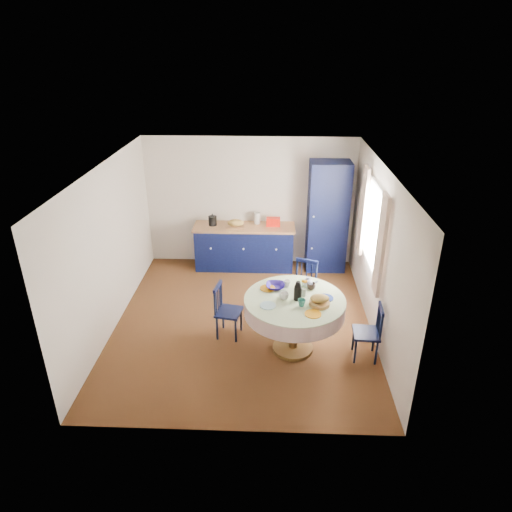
{
  "coord_description": "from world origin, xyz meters",
  "views": [
    {
      "loc": [
        0.45,
        -6.12,
        4.09
      ],
      "look_at": [
        0.2,
        0.2,
        1.07
      ],
      "focal_mm": 32.0,
      "sensor_mm": 36.0,
      "label": 1
    }
  ],
  "objects_px": {
    "mug_d": "(287,283)",
    "chair_far": "(303,287)",
    "chair_left": "(227,310)",
    "cobalt_bowl": "(275,286)",
    "mug_c": "(311,286)",
    "dining_table": "(295,307)",
    "mug_b": "(302,303)",
    "chair_right": "(369,332)",
    "pantry_cabinet": "(327,217)",
    "mug_a": "(284,296)",
    "kitchen_counter": "(244,246)"
  },
  "relations": [
    {
      "from": "mug_a",
      "to": "mug_c",
      "type": "bearing_deg",
      "value": 36.63
    },
    {
      "from": "chair_left",
      "to": "chair_right",
      "type": "xyz_separation_m",
      "value": [
        2.03,
        -0.47,
        -0.01
      ]
    },
    {
      "from": "chair_right",
      "to": "mug_a",
      "type": "relative_size",
      "value": 6.62
    },
    {
      "from": "pantry_cabinet",
      "to": "mug_d",
      "type": "xyz_separation_m",
      "value": [
        -0.81,
        -2.34,
        -0.16
      ]
    },
    {
      "from": "mug_b",
      "to": "mug_c",
      "type": "bearing_deg",
      "value": 70.96
    },
    {
      "from": "mug_b",
      "to": "mug_c",
      "type": "relative_size",
      "value": 0.86
    },
    {
      "from": "chair_far",
      "to": "mug_c",
      "type": "relative_size",
      "value": 7.25
    },
    {
      "from": "pantry_cabinet",
      "to": "mug_c",
      "type": "distance_m",
      "value": 2.46
    },
    {
      "from": "chair_far",
      "to": "mug_c",
      "type": "height_order",
      "value": "mug_c"
    },
    {
      "from": "mug_c",
      "to": "cobalt_bowl",
      "type": "height_order",
      "value": "mug_c"
    },
    {
      "from": "dining_table",
      "to": "cobalt_bowl",
      "type": "relative_size",
      "value": 5.18
    },
    {
      "from": "dining_table",
      "to": "chair_right",
      "type": "height_order",
      "value": "dining_table"
    },
    {
      "from": "pantry_cabinet",
      "to": "mug_b",
      "type": "xyz_separation_m",
      "value": [
        -0.62,
        -2.87,
        -0.16
      ]
    },
    {
      "from": "chair_far",
      "to": "chair_right",
      "type": "height_order",
      "value": "chair_far"
    },
    {
      "from": "kitchen_counter",
      "to": "mug_a",
      "type": "height_order",
      "value": "kitchen_counter"
    },
    {
      "from": "chair_right",
      "to": "mug_a",
      "type": "xyz_separation_m",
      "value": [
        -1.18,
        0.12,
        0.48
      ]
    },
    {
      "from": "dining_table",
      "to": "cobalt_bowl",
      "type": "bearing_deg",
      "value": 133.84
    },
    {
      "from": "kitchen_counter",
      "to": "mug_c",
      "type": "bearing_deg",
      "value": -65.02
    },
    {
      "from": "pantry_cabinet",
      "to": "mug_b",
      "type": "height_order",
      "value": "pantry_cabinet"
    },
    {
      "from": "pantry_cabinet",
      "to": "cobalt_bowl",
      "type": "height_order",
      "value": "pantry_cabinet"
    },
    {
      "from": "dining_table",
      "to": "mug_d",
      "type": "xyz_separation_m",
      "value": [
        -0.11,
        0.35,
        0.18
      ]
    },
    {
      "from": "kitchen_counter",
      "to": "dining_table",
      "type": "distance_m",
      "value": 2.8
    },
    {
      "from": "chair_far",
      "to": "mug_d",
      "type": "bearing_deg",
      "value": -92.85
    },
    {
      "from": "dining_table",
      "to": "mug_c",
      "type": "relative_size",
      "value": 11.29
    },
    {
      "from": "chair_right",
      "to": "mug_c",
      "type": "bearing_deg",
      "value": -113.87
    },
    {
      "from": "pantry_cabinet",
      "to": "mug_d",
      "type": "distance_m",
      "value": 2.48
    },
    {
      "from": "chair_right",
      "to": "mug_c",
      "type": "relative_size",
      "value": 6.73
    },
    {
      "from": "pantry_cabinet",
      "to": "mug_b",
      "type": "bearing_deg",
      "value": -103.5
    },
    {
      "from": "chair_right",
      "to": "mug_a",
      "type": "height_order",
      "value": "mug_a"
    },
    {
      "from": "pantry_cabinet",
      "to": "mug_d",
      "type": "bearing_deg",
      "value": -110.33
    },
    {
      "from": "chair_left",
      "to": "cobalt_bowl",
      "type": "bearing_deg",
      "value": -82.53
    },
    {
      "from": "mug_a",
      "to": "mug_d",
      "type": "bearing_deg",
      "value": 82.56
    },
    {
      "from": "mug_d",
      "to": "mug_a",
      "type": "bearing_deg",
      "value": -97.44
    },
    {
      "from": "chair_far",
      "to": "mug_a",
      "type": "bearing_deg",
      "value": -87.62
    },
    {
      "from": "chair_left",
      "to": "cobalt_bowl",
      "type": "distance_m",
      "value": 0.85
    },
    {
      "from": "pantry_cabinet",
      "to": "mug_a",
      "type": "relative_size",
      "value": 16.73
    },
    {
      "from": "chair_right",
      "to": "kitchen_counter",
      "type": "bearing_deg",
      "value": -142.06
    },
    {
      "from": "chair_left",
      "to": "cobalt_bowl",
      "type": "height_order",
      "value": "cobalt_bowl"
    },
    {
      "from": "pantry_cabinet",
      "to": "mug_b",
      "type": "distance_m",
      "value": 2.94
    },
    {
      "from": "cobalt_bowl",
      "to": "chair_right",
      "type": "bearing_deg",
      "value": -17.97
    },
    {
      "from": "mug_d",
      "to": "chair_far",
      "type": "bearing_deg",
      "value": 66.71
    },
    {
      "from": "pantry_cabinet",
      "to": "chair_right",
      "type": "xyz_separation_m",
      "value": [
        0.33,
        -2.82,
        -0.63
      ]
    },
    {
      "from": "mug_a",
      "to": "mug_d",
      "type": "height_order",
      "value": "mug_a"
    },
    {
      "from": "kitchen_counter",
      "to": "chair_right",
      "type": "xyz_separation_m",
      "value": [
        1.91,
        -2.78,
        -0.02
      ]
    },
    {
      "from": "chair_far",
      "to": "mug_b",
      "type": "xyz_separation_m",
      "value": [
        -0.11,
        -1.21,
        0.45
      ]
    },
    {
      "from": "chair_right",
      "to": "cobalt_bowl",
      "type": "xyz_separation_m",
      "value": [
        -1.3,
        0.42,
        0.46
      ]
    },
    {
      "from": "chair_far",
      "to": "mug_d",
      "type": "xyz_separation_m",
      "value": [
        -0.29,
        -0.68,
        0.44
      ]
    },
    {
      "from": "dining_table",
      "to": "chair_far",
      "type": "relative_size",
      "value": 1.56
    },
    {
      "from": "chair_far",
      "to": "dining_table",
      "type": "bearing_deg",
      "value": -79.7
    },
    {
      "from": "chair_left",
      "to": "mug_b",
      "type": "relative_size",
      "value": 7.97
    }
  ]
}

